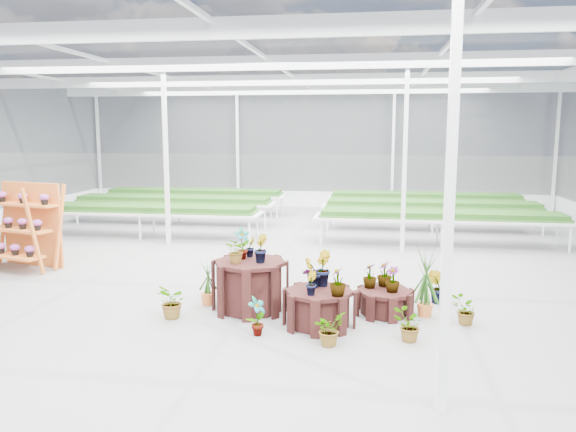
# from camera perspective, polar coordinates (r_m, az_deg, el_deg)

# --- Properties ---
(ground_plane) EXTENTS (24.00, 24.00, 0.00)m
(ground_plane) POSITION_cam_1_polar(r_m,az_deg,el_deg) (10.46, -4.14, -7.77)
(ground_plane) COLOR gray
(ground_plane) RESTS_ON ground
(greenhouse_shell) EXTENTS (18.00, 24.00, 4.50)m
(greenhouse_shell) POSITION_cam_1_polar(r_m,az_deg,el_deg) (10.06, -4.28, 4.61)
(greenhouse_shell) COLOR white
(greenhouse_shell) RESTS_ON ground
(steel_frame) EXTENTS (18.00, 24.00, 4.50)m
(steel_frame) POSITION_cam_1_polar(r_m,az_deg,el_deg) (10.06, -4.28, 4.61)
(steel_frame) COLOR silver
(steel_frame) RESTS_ON ground
(nursery_benches) EXTENTS (16.00, 7.00, 0.84)m
(nursery_benches) POSITION_cam_1_polar(r_m,az_deg,el_deg) (17.32, 1.04, 0.25)
(nursery_benches) COLOR silver
(nursery_benches) RESTS_ON ground
(plinth_tall) EXTENTS (1.37, 1.37, 0.84)m
(plinth_tall) POSITION_cam_1_polar(r_m,az_deg,el_deg) (9.38, -3.84, -7.06)
(plinth_tall) COLOR black
(plinth_tall) RESTS_ON ground
(plinth_mid) EXTENTS (1.08, 1.08, 0.57)m
(plinth_mid) POSITION_cam_1_polar(r_m,az_deg,el_deg) (8.67, 3.18, -9.31)
(plinth_mid) COLOR black
(plinth_mid) RESTS_ON ground
(plinth_low) EXTENTS (1.12, 1.12, 0.41)m
(plinth_low) POSITION_cam_1_polar(r_m,az_deg,el_deg) (9.34, 9.77, -8.62)
(plinth_low) COLOR black
(plinth_low) RESTS_ON ground
(shelf_rack) EXTENTS (1.92, 1.32, 1.85)m
(shelf_rack) POSITION_cam_1_polar(r_m,az_deg,el_deg) (13.30, -25.77, -1.00)
(shelf_rack) COLOR #CA6224
(shelf_rack) RESTS_ON ground
(nursery_plants) EXTENTS (5.13, 2.94, 1.37)m
(nursery_plants) POSITION_cam_1_polar(r_m,az_deg,el_deg) (9.24, 2.37, -7.06)
(nursery_plants) COLOR #1E4614
(nursery_plants) RESTS_ON ground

